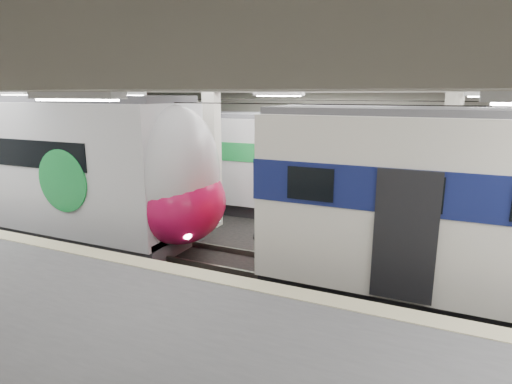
% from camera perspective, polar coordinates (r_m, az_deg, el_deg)
% --- Properties ---
extents(station_hall, '(36.00, 24.00, 5.75)m').
position_cam_1_polar(station_hall, '(10.38, -4.63, 3.40)').
color(station_hall, black).
rests_on(station_hall, ground).
extents(modern_emu, '(15.39, 3.17, 4.89)m').
position_cam_1_polar(modern_emu, '(17.08, -26.10, 3.06)').
color(modern_emu, silver).
rests_on(modern_emu, ground).
extents(far_train, '(12.92, 2.76, 4.16)m').
position_cam_1_polar(far_train, '(20.35, -12.15, 4.82)').
color(far_train, silver).
rests_on(far_train, ground).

